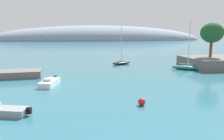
{
  "coord_description": "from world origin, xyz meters",
  "views": [
    {
      "loc": [
        -4.21,
        -10.54,
        7.89
      ],
      "look_at": [
        3.5,
        29.69,
        1.06
      ],
      "focal_mm": 35.07,
      "sensor_mm": 36.0,
      "label": 1
    }
  ],
  "objects": [
    {
      "name": "tree_clump_shore",
      "position": [
        28.54,
        35.97,
        8.06
      ],
      "size": [
        5.24,
        5.24,
        8.05
      ],
      "color": "brown",
      "rests_on": "shore_outcrop"
    },
    {
      "name": "mooring_buoy_red",
      "position": [
        3.43,
        11.77,
        0.42
      ],
      "size": [
        0.83,
        0.83,
        0.83
      ],
      "primitive_type": "sphere",
      "color": "red",
      "rests_on": "water"
    },
    {
      "name": "shore_outcrop",
      "position": [
        29.54,
        35.01,
        1.21
      ],
      "size": [
        14.02,
        12.13,
        2.42
      ],
      "primitive_type": "cube",
      "color": "#66605B",
      "rests_on": "ground"
    },
    {
      "name": "sailboat_black_mid_mooring",
      "position": [
        8.79,
        44.3,
        0.52
      ],
      "size": [
        6.15,
        4.74,
        9.52
      ],
      "rotation": [
        0.0,
        0.0,
        0.5
      ],
      "color": "black",
      "rests_on": "water"
    },
    {
      "name": "motorboat_grey_alongside_breakwater",
      "position": [
        -11.17,
        11.74,
        0.4
      ],
      "size": [
        5.97,
        3.28,
        1.11
      ],
      "rotation": [
        0.0,
        0.0,
        2.83
      ],
      "color": "gray",
      "rests_on": "water"
    },
    {
      "name": "motorboat_white_outer",
      "position": [
        -7.46,
        23.57,
        0.46
      ],
      "size": [
        3.07,
        5.5,
        1.23
      ],
      "rotation": [
        0.0,
        0.0,
        4.46
      ],
      "color": "white",
      "rests_on": "water"
    },
    {
      "name": "sailboat_teal_near_shore",
      "position": [
        21.17,
        33.06,
        0.58
      ],
      "size": [
        6.85,
        5.5,
        10.85
      ],
      "rotation": [
        0.0,
        0.0,
        5.69
      ],
      "color": "#1E6B70",
      "rests_on": "water"
    },
    {
      "name": "distant_ridge",
      "position": [
        29.43,
        240.23,
        0.0
      ],
      "size": [
        245.43,
        60.65,
        33.98
      ],
      "primitive_type": "ellipsoid",
      "color": "gray",
      "rests_on": "ground"
    }
  ]
}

